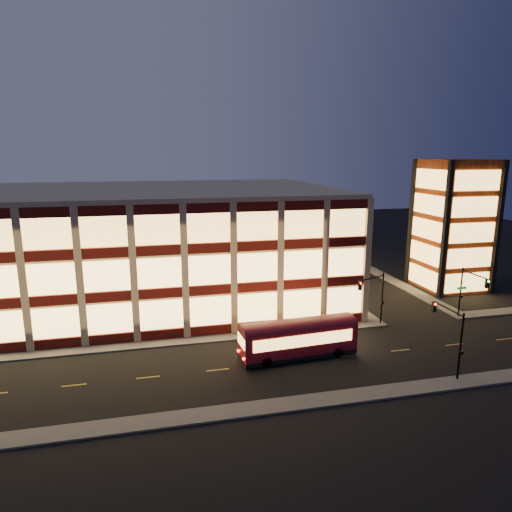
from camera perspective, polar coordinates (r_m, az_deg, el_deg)
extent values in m
plane|color=black|center=(46.95, -10.87, -11.11)|extent=(200.00, 200.00, 0.00)
cube|color=#514F4C|center=(47.86, -14.58, -10.73)|extent=(54.00, 2.00, 0.15)
cube|color=#514F4C|center=(67.37, 8.38, -3.55)|extent=(2.00, 30.00, 0.15)
cube|color=#514F4C|center=(63.13, 28.57, -6.13)|extent=(14.00, 2.00, 0.15)
cube|color=#514F4C|center=(72.05, 16.56, -2.88)|extent=(2.00, 30.00, 0.15)
cube|color=#514F4C|center=(35.39, -9.85, -19.40)|extent=(100.00, 2.00, 0.15)
cube|color=tan|center=(61.19, -14.68, 1.19)|extent=(50.00, 30.00, 14.00)
cube|color=tan|center=(60.22, -15.07, 7.96)|extent=(50.40, 30.40, 0.50)
cube|color=#470C0A|center=(48.45, -14.60, -9.69)|extent=(50.10, 0.25, 1.00)
cube|color=#EBBA62|center=(47.73, -14.74, -7.35)|extent=(49.00, 0.20, 3.00)
cube|color=#470C0A|center=(66.90, 7.70, -3.13)|extent=(0.25, 30.10, 1.00)
cube|color=#EBBA62|center=(66.35, 7.73, -1.39)|extent=(0.20, 29.00, 3.00)
cube|color=#470C0A|center=(46.99, -14.90, -4.72)|extent=(50.10, 0.25, 1.00)
cube|color=#EBBA62|center=(46.44, -15.05, -2.24)|extent=(49.00, 0.20, 3.00)
cube|color=#470C0A|center=(65.84, 7.81, 0.55)|extent=(0.25, 30.10, 1.00)
cube|color=#EBBA62|center=(65.43, 7.85, 2.35)|extent=(0.20, 29.00, 3.00)
cube|color=#470C0A|center=(45.89, -15.21, 0.53)|extent=(50.10, 0.25, 1.00)
cube|color=#EBBA62|center=(45.53, -15.36, 3.12)|extent=(49.00, 0.20, 3.00)
cube|color=#470C0A|center=(65.07, 7.92, 4.34)|extent=(0.25, 30.10, 1.00)
cube|color=#EBBA62|center=(64.79, 7.96, 6.18)|extent=(0.20, 29.00, 3.00)
cube|color=#8C3814|center=(69.43, 23.38, 3.57)|extent=(8.00, 8.00, 18.00)
cube|color=black|center=(63.90, 22.60, 2.93)|extent=(0.60, 0.60, 18.00)
cube|color=black|center=(68.86, 28.02, 3.05)|extent=(0.60, 0.60, 18.00)
cube|color=black|center=(70.45, 18.83, 4.05)|extent=(0.60, 0.60, 18.00)
cube|color=black|center=(74.98, 24.04, 4.11)|extent=(0.60, 0.60, 18.00)
cube|color=#FFBF59|center=(67.68, 24.87, -3.03)|extent=(6.60, 0.16, 2.60)
cube|color=#FFBF59|center=(68.51, 20.10, -2.43)|extent=(0.16, 6.60, 2.60)
cube|color=#FFBF59|center=(66.91, 25.14, -0.22)|extent=(6.60, 0.16, 2.60)
cube|color=#FFBF59|center=(67.75, 20.32, 0.34)|extent=(0.16, 6.60, 2.60)
cube|color=#FFBF59|center=(66.31, 25.42, 2.64)|extent=(6.60, 0.16, 2.60)
cube|color=#FFBF59|center=(67.15, 20.54, 3.18)|extent=(0.16, 6.60, 2.60)
cube|color=#FFBF59|center=(65.87, 25.70, 5.55)|extent=(6.60, 0.16, 2.60)
cube|color=#FFBF59|center=(66.72, 20.77, 6.06)|extent=(0.16, 6.60, 2.60)
cube|color=#FFBF59|center=(65.61, 25.99, 8.49)|extent=(6.60, 0.16, 2.60)
cube|color=#FFBF59|center=(66.46, 21.00, 8.97)|extent=(0.16, 6.60, 2.60)
cylinder|color=black|center=(52.72, 15.47, -5.18)|extent=(0.18, 0.18, 6.00)
cylinder|color=black|center=(50.53, 14.30, -2.70)|extent=(3.56, 1.63, 0.14)
cube|color=black|center=(49.24, 12.86, -3.62)|extent=(0.32, 0.32, 0.95)
sphere|color=#FF0C05|center=(49.01, 12.97, -3.34)|extent=(0.20, 0.20, 0.20)
cube|color=black|center=(52.68, 15.54, -5.66)|extent=(0.25, 0.18, 0.28)
cylinder|color=black|center=(58.08, 24.19, -4.20)|extent=(0.18, 0.18, 6.00)
cylinder|color=black|center=(55.90, 25.67, -2.10)|extent=(0.14, 4.00, 0.14)
cube|color=black|center=(54.54, 26.92, -3.12)|extent=(0.32, 0.32, 0.95)
sphere|color=#0CFF26|center=(54.33, 27.07, -2.86)|extent=(0.20, 0.20, 0.20)
cube|color=black|center=(58.04, 24.27, -4.64)|extent=(0.25, 0.18, 0.28)
cube|color=#0C7226|center=(57.81, 24.33, -3.67)|extent=(1.20, 0.06, 0.28)
cylinder|color=black|center=(42.32, 24.18, -10.36)|extent=(0.18, 0.18, 6.00)
cylinder|color=black|center=(42.88, 22.90, -6.09)|extent=(0.14, 4.00, 0.14)
cube|color=black|center=(44.57, 21.34, -5.93)|extent=(0.32, 0.32, 0.95)
sphere|color=#FF0C05|center=(44.34, 21.50, -5.63)|extent=(0.20, 0.20, 0.20)
cube|color=black|center=(42.32, 24.30, -10.95)|extent=(0.25, 0.18, 0.28)
cube|color=maroon|center=(43.53, 5.28, -10.20)|extent=(11.19, 3.56, 2.53)
cube|color=black|center=(44.13, 5.24, -11.98)|extent=(11.19, 3.56, 0.39)
cylinder|color=black|center=(41.91, 1.33, -13.15)|extent=(1.01, 0.40, 0.99)
cylinder|color=black|center=(44.00, 0.29, -11.84)|extent=(1.01, 0.40, 0.99)
cylinder|color=black|center=(44.49, 10.15, -11.77)|extent=(1.01, 0.40, 0.99)
cylinder|color=black|center=(46.45, 8.75, -10.62)|extent=(1.01, 0.40, 0.99)
cube|color=#FFBF59|center=(42.21, 6.04, -10.48)|extent=(9.67, 0.78, 1.10)
cube|color=#FFBF59|center=(44.61, 4.59, -9.15)|extent=(9.67, 0.78, 1.10)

